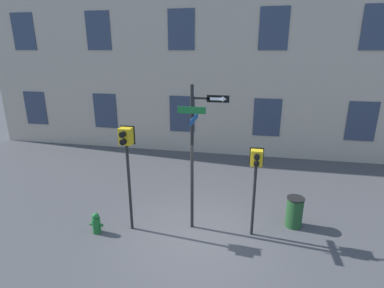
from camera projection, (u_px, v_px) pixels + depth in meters
ground_plane at (198, 236)px, 8.24m from camera, size 60.00×60.00×0.00m
building_facade at (227, 30)px, 13.21m from camera, size 24.00×0.63×11.46m
street_sign_pole at (195, 148)px, 7.91m from camera, size 1.30×1.01×4.07m
pedestrian_signal_left at (127, 150)px, 7.86m from camera, size 0.38×0.40×3.00m
pedestrian_signal_right at (256, 169)px, 7.72m from camera, size 0.36×0.40×2.49m
fire_hydrant at (96, 223)px, 8.31m from camera, size 0.38×0.22×0.61m
trash_bin at (294, 212)px, 8.57m from camera, size 0.49×0.49×0.91m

